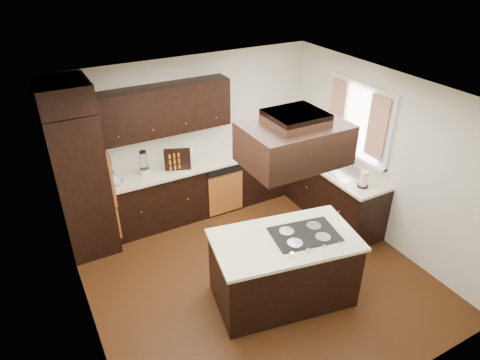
{
  "coord_description": "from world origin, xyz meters",
  "views": [
    {
      "loc": [
        -2.3,
        -3.78,
        4.01
      ],
      "look_at": [
        0.1,
        0.6,
        1.15
      ],
      "focal_mm": 32.0,
      "sensor_mm": 36.0,
      "label": 1
    }
  ],
  "objects_px": {
    "oven_column": "(82,183)",
    "range_hood": "(294,143)",
    "spice_rack": "(178,159)",
    "island": "(283,270)"
  },
  "relations": [
    {
      "from": "oven_column",
      "to": "island",
      "type": "xyz_separation_m",
      "value": [
        1.87,
        -2.22,
        -0.62
      ]
    },
    {
      "from": "oven_column",
      "to": "spice_rack",
      "type": "xyz_separation_m",
      "value": [
        1.41,
        -0.0,
        0.02
      ]
    },
    {
      "from": "island",
      "to": "range_hood",
      "type": "bearing_deg",
      "value": -66.23
    },
    {
      "from": "oven_column",
      "to": "range_hood",
      "type": "xyz_separation_m",
      "value": [
        1.88,
        -2.25,
        1.1
      ]
    },
    {
      "from": "range_hood",
      "to": "spice_rack",
      "type": "bearing_deg",
      "value": 101.76
    },
    {
      "from": "range_hood",
      "to": "spice_rack",
      "type": "height_order",
      "value": "range_hood"
    },
    {
      "from": "oven_column",
      "to": "range_hood",
      "type": "distance_m",
      "value": 3.13
    },
    {
      "from": "oven_column",
      "to": "spice_rack",
      "type": "relative_size",
      "value": 5.4
    },
    {
      "from": "oven_column",
      "to": "island",
      "type": "relative_size",
      "value": 1.28
    },
    {
      "from": "island",
      "to": "range_hood",
      "type": "relative_size",
      "value": 1.57
    }
  ]
}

